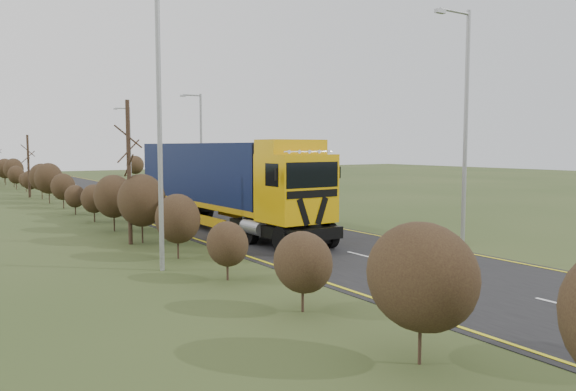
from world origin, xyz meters
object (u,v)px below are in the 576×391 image
Objects in this scene: car_blue_sedan at (236,190)px; speed_sign at (244,185)px; lorry at (224,179)px; streetlight_near at (464,115)px; car_red_hatchback at (259,192)px.

car_blue_sedan is 1.73× the size of speed_sign.
lorry is at bearing 99.98° from car_blue_sedan.
streetlight_near is 17.24m from speed_sign.
lorry is 4.04× the size of car_blue_sedan.
car_blue_sedan is at bearing 85.67° from streetlight_near.
streetlight_near is at bearing 125.51° from car_blue_sedan.
car_red_hatchback is at bearing 85.46° from streetlight_near.
lorry is 14.02m from car_red_hatchback.
car_blue_sedan is 24.72m from streetlight_near.
speed_sign is at bearing 24.17° from car_red_hatchback.
streetlight_near reaches higher than speed_sign.
lorry is 9.43m from speed_sign.
car_red_hatchback is 1.82× the size of speed_sign.
speed_sign is (-3.06, -3.35, 0.87)m from car_red_hatchback.
streetlight_near is at bearing -53.69° from lorry.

